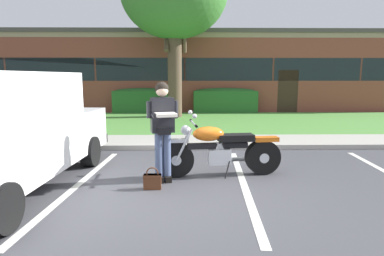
{
  "coord_description": "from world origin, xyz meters",
  "views": [
    {
      "loc": [
        -0.12,
        -5.17,
        1.79
      ],
      "look_at": [
        -0.02,
        0.85,
        0.85
      ],
      "focal_mm": 30.96,
      "sensor_mm": 36.0,
      "label": 1
    }
  ],
  "objects": [
    {
      "name": "rider_person",
      "position": [
        -0.52,
        0.32,
        1.01
      ],
      "size": [
        0.54,
        0.64,
        1.7
      ],
      "color": "black",
      "rests_on": "ground"
    },
    {
      "name": "grass_lawn",
      "position": [
        0.0,
        7.62,
        0.03
      ],
      "size": [
        60.0,
        6.3,
        0.06
      ],
      "primitive_type": "cube",
      "color": "#518E3D",
      "rests_on": "ground"
    },
    {
      "name": "ground_plane",
      "position": [
        0.0,
        0.0,
        0.0
      ],
      "size": [
        140.0,
        140.0,
        0.0
      ],
      "primitive_type": "plane",
      "color": "#424247"
    },
    {
      "name": "brick_building",
      "position": [
        -0.2,
        16.54,
        2.04
      ],
      "size": [
        25.6,
        11.08,
        4.07
      ],
      "color": "brown",
      "rests_on": "ground"
    },
    {
      "name": "hedge_left",
      "position": [
        -2.2,
        10.97,
        0.65
      ],
      "size": [
        2.89,
        0.9,
        1.24
      ],
      "color": "#286028",
      "rests_on": "ground"
    },
    {
      "name": "curb_strip",
      "position": [
        0.0,
        2.87,
        0.06
      ],
      "size": [
        60.0,
        0.2,
        0.12
      ],
      "primitive_type": "cube",
      "color": "#ADA89E",
      "rests_on": "ground"
    },
    {
      "name": "hedge_center_left",
      "position": [
        1.76,
        10.97,
        0.65
      ],
      "size": [
        3.07,
        0.9,
        1.24
      ],
      "color": "#286028",
      "rests_on": "ground"
    },
    {
      "name": "stall_stripe_0",
      "position": [
        -1.93,
        0.2,
        0.0
      ],
      "size": [
        0.39,
        4.4,
        0.01
      ],
      "primitive_type": "cube",
      "rotation": [
        0.0,
        0.0,
        -0.06
      ],
      "color": "silver",
      "rests_on": "ground"
    },
    {
      "name": "handbag",
      "position": [
        -0.67,
        -0.06,
        0.14
      ],
      "size": [
        0.28,
        0.13,
        0.36
      ],
      "color": "#562D19",
      "rests_on": "ground"
    },
    {
      "name": "motorcycle",
      "position": [
        0.58,
        0.66,
        0.48
      ],
      "size": [
        2.24,
        0.82,
        1.18
      ],
      "color": "black",
      "rests_on": "ground"
    },
    {
      "name": "concrete_walk",
      "position": [
        0.0,
        3.72,
        0.04
      ],
      "size": [
        60.0,
        1.5,
        0.08
      ],
      "primitive_type": "cube",
      "color": "#ADA89E",
      "rests_on": "ground"
    },
    {
      "name": "stall_stripe_1",
      "position": [
        0.84,
        0.2,
        0.0
      ],
      "size": [
        0.39,
        4.4,
        0.01
      ],
      "primitive_type": "cube",
      "rotation": [
        0.0,
        0.0,
        -0.06
      ],
      "color": "silver",
      "rests_on": "ground"
    }
  ]
}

